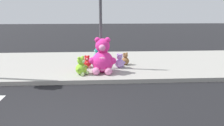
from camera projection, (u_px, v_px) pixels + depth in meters
name	position (u px, v px, depth m)	size (l,w,h in m)	color
sidewalk	(78.00, 64.00, 8.63)	(28.00, 4.40, 0.15)	#9E9B93
sign_pole	(101.00, 23.00, 7.45)	(0.56, 0.11, 3.20)	#4C4C51
plush_pink_large	(103.00, 59.00, 7.19)	(0.97, 0.86, 1.26)	#F22D93
plush_red	(87.00, 63.00, 7.87)	(0.38, 0.34, 0.49)	red
plush_teal	(97.00, 56.00, 8.84)	(0.44, 0.45, 0.61)	teal
plush_brown	(125.00, 60.00, 8.28)	(0.35, 0.37, 0.51)	olive
plush_lime	(82.00, 67.00, 7.03)	(0.47, 0.46, 0.65)	#8CD133
plush_lavender	(120.00, 62.00, 7.86)	(0.42, 0.40, 0.56)	#B28CD8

